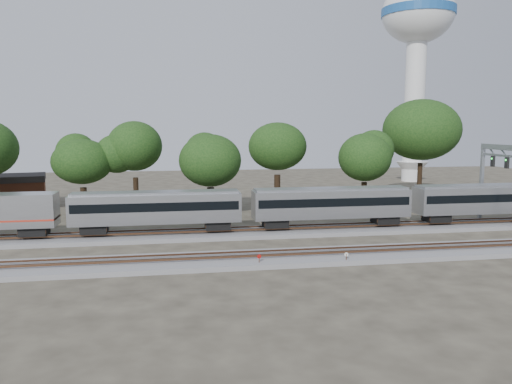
# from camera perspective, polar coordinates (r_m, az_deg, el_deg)

# --- Properties ---
(ground) EXTENTS (160.00, 160.00, 0.00)m
(ground) POSITION_cam_1_polar(r_m,az_deg,el_deg) (44.44, -1.71, -6.62)
(ground) COLOR #383328
(ground) RESTS_ON ground
(track_far) EXTENTS (160.00, 5.00, 0.73)m
(track_far) POSITION_cam_1_polar(r_m,az_deg,el_deg) (50.19, -2.64, -4.72)
(track_far) COLOR slate
(track_far) RESTS_ON ground
(track_near) EXTENTS (160.00, 5.00, 0.73)m
(track_near) POSITION_cam_1_polar(r_m,az_deg,el_deg) (40.56, -0.94, -7.71)
(track_near) COLOR slate
(track_near) RESTS_ON ground
(train) EXTENTS (120.22, 2.92, 4.31)m
(train) POSITION_cam_1_polar(r_m,az_deg,el_deg) (59.76, 25.03, -0.68)
(train) COLOR #B0B3B7
(train) RESTS_ON ground
(switch_stand_red) EXTENTS (0.33, 0.11, 1.03)m
(switch_stand_red) POSITION_cam_1_polar(r_m,az_deg,el_deg) (38.90, 0.37, -7.68)
(switch_stand_red) COLOR #512D19
(switch_stand_red) RESTS_ON ground
(switch_stand_white) EXTENTS (0.32, 0.06, 1.01)m
(switch_stand_white) POSITION_cam_1_polar(r_m,az_deg,el_deg) (40.22, 10.28, -7.31)
(switch_stand_white) COLOR #512D19
(switch_stand_white) RESTS_ON ground
(switch_lever) EXTENTS (0.56, 0.43, 0.30)m
(switch_lever) POSITION_cam_1_polar(r_m,az_deg,el_deg) (40.70, 7.29, -7.80)
(switch_lever) COLOR #512D19
(switch_lever) RESTS_ON ground
(water_tower) EXTENTS (13.71, 13.71, 37.96)m
(water_tower) POSITION_cam_1_polar(r_m,az_deg,el_deg) (104.30, 17.95, 16.74)
(water_tower) COLOR silver
(water_tower) RESTS_ON ground
(signal_gantry) EXTENTS (0.62, 7.30, 8.88)m
(signal_gantry) POSITION_cam_1_polar(r_m,az_deg,el_deg) (60.18, 26.27, 2.59)
(signal_gantry) COLOR gray
(signal_gantry) RESTS_ON ground
(brick_building) EXTENTS (10.35, 8.29, 4.40)m
(brick_building) POSITION_cam_1_polar(r_m,az_deg,el_deg) (74.01, -26.42, 0.06)
(brick_building) COLOR brown
(brick_building) RESTS_ON ground
(tree_2) EXTENTS (6.79, 6.79, 9.57)m
(tree_2) POSITION_cam_1_polar(r_m,az_deg,el_deg) (62.44, -19.25, 3.27)
(tree_2) COLOR black
(tree_2) RESTS_ON ground
(tree_3) EXTENTS (8.56, 8.56, 12.06)m
(tree_3) POSITION_cam_1_polar(r_m,az_deg,el_deg) (63.01, -13.71, 5.10)
(tree_3) COLOR black
(tree_3) RESTS_ON ground
(tree_4) EXTENTS (6.99, 6.99, 9.85)m
(tree_4) POSITION_cam_1_polar(r_m,az_deg,el_deg) (58.43, -5.25, 3.58)
(tree_4) COLOR black
(tree_4) RESTS_ON ground
(tree_5) EXTENTS (8.32, 8.32, 11.72)m
(tree_5) POSITION_cam_1_polar(r_m,az_deg,el_deg) (66.13, 2.47, 5.21)
(tree_5) COLOR black
(tree_5) RESTS_ON ground
(tree_6) EXTENTS (7.01, 7.01, 9.89)m
(tree_6) POSITION_cam_1_polar(r_m,az_deg,el_deg) (65.09, 12.34, 3.87)
(tree_6) COLOR black
(tree_6) RESTS_ON ground
(tree_7) EXTENTS (10.47, 10.47, 14.76)m
(tree_7) POSITION_cam_1_polar(r_m,az_deg,el_deg) (75.75, 18.41, 6.75)
(tree_7) COLOR black
(tree_7) RESTS_ON ground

